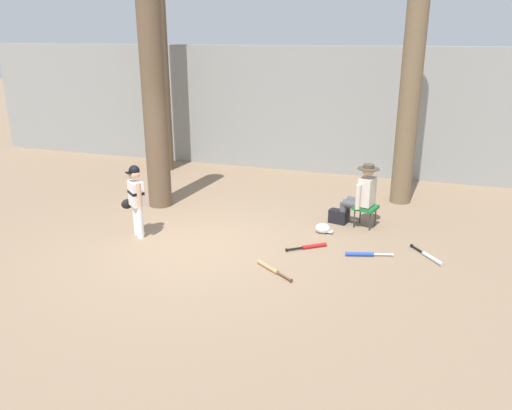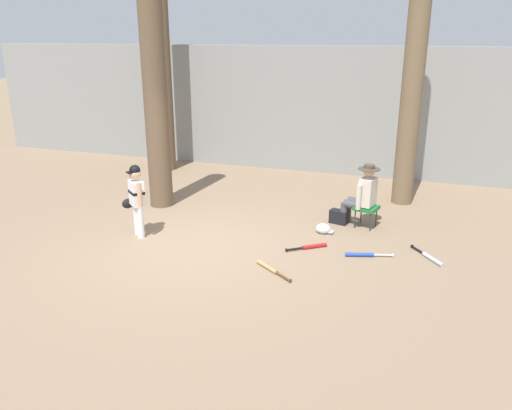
{
  "view_description": "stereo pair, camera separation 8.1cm",
  "coord_description": "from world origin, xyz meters",
  "px_view_note": "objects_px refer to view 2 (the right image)",
  "views": [
    {
      "loc": [
        3.45,
        -7.16,
        3.43
      ],
      "look_at": [
        0.94,
        0.34,
        0.75
      ],
      "focal_mm": 35.47,
      "sensor_mm": 36.0,
      "label": 1
    },
    {
      "loc": [
        3.52,
        -7.14,
        3.43
      ],
      "look_at": [
        0.94,
        0.34,
        0.75
      ],
      "focal_mm": 35.47,
      "sensor_mm": 36.0,
      "label": 2
    }
  ],
  "objects_px": {
    "tree_near_player": "(156,105)",
    "young_ballplayer": "(136,196)",
    "handbag_beside_stool": "(339,217)",
    "tree_far_left": "(161,74)",
    "batting_helmet_white": "(323,229)",
    "seated_spectator": "(362,194)",
    "bat_aluminum_silver": "(430,258)",
    "bat_wood_tan": "(270,268)",
    "folding_stool": "(366,209)",
    "bat_blue_youth": "(363,255)",
    "bat_red_barrel": "(311,247)",
    "tree_behind_spectator": "(413,79)"
  },
  "relations": [
    {
      "from": "folding_stool",
      "to": "bat_blue_youth",
      "type": "xyz_separation_m",
      "value": [
        0.15,
        -1.36,
        -0.33
      ]
    },
    {
      "from": "tree_far_left",
      "to": "bat_red_barrel",
      "type": "xyz_separation_m",
      "value": [
        4.88,
        -3.95,
        -2.45
      ]
    },
    {
      "from": "tree_near_player",
      "to": "young_ballplayer",
      "type": "height_order",
      "value": "tree_near_player"
    },
    {
      "from": "folding_stool",
      "to": "seated_spectator",
      "type": "distance_m",
      "value": 0.29
    },
    {
      "from": "tree_near_player",
      "to": "handbag_beside_stool",
      "type": "height_order",
      "value": "tree_near_player"
    },
    {
      "from": "bat_red_barrel",
      "to": "batting_helmet_white",
      "type": "distance_m",
      "value": 0.77
    },
    {
      "from": "tree_far_left",
      "to": "folding_stool",
      "type": "bearing_deg",
      "value": -25.22
    },
    {
      "from": "young_ballplayer",
      "to": "bat_aluminum_silver",
      "type": "relative_size",
      "value": 1.97
    },
    {
      "from": "bat_aluminum_silver",
      "to": "tree_near_player",
      "type": "bearing_deg",
      "value": 169.11
    },
    {
      "from": "handbag_beside_stool",
      "to": "bat_red_barrel",
      "type": "distance_m",
      "value": 1.37
    },
    {
      "from": "handbag_beside_stool",
      "to": "tree_far_left",
      "type": "bearing_deg",
      "value": 152.96
    },
    {
      "from": "tree_near_player",
      "to": "seated_spectator",
      "type": "relative_size",
      "value": 3.99
    },
    {
      "from": "seated_spectator",
      "to": "batting_helmet_white",
      "type": "height_order",
      "value": "seated_spectator"
    },
    {
      "from": "tree_near_player",
      "to": "tree_behind_spectator",
      "type": "distance_m",
      "value": 5.15
    },
    {
      "from": "handbag_beside_stool",
      "to": "batting_helmet_white",
      "type": "relative_size",
      "value": 1.05
    },
    {
      "from": "seated_spectator",
      "to": "bat_red_barrel",
      "type": "height_order",
      "value": "seated_spectator"
    },
    {
      "from": "tree_behind_spectator",
      "to": "bat_wood_tan",
      "type": "relative_size",
      "value": 8.29
    },
    {
      "from": "young_ballplayer",
      "to": "handbag_beside_stool",
      "type": "relative_size",
      "value": 3.84
    },
    {
      "from": "bat_blue_youth",
      "to": "bat_wood_tan",
      "type": "relative_size",
      "value": 1.09
    },
    {
      "from": "batting_helmet_white",
      "to": "folding_stool",
      "type": "bearing_deg",
      "value": 38.4
    },
    {
      "from": "seated_spectator",
      "to": "bat_wood_tan",
      "type": "xyz_separation_m",
      "value": [
        -1.04,
        -2.35,
        -0.61
      ]
    },
    {
      "from": "handbag_beside_stool",
      "to": "bat_blue_youth",
      "type": "relative_size",
      "value": 0.45
    },
    {
      "from": "young_ballplayer",
      "to": "folding_stool",
      "type": "relative_size",
      "value": 2.7
    },
    {
      "from": "bat_red_barrel",
      "to": "bat_aluminum_silver",
      "type": "relative_size",
      "value": 0.94
    },
    {
      "from": "handbag_beside_stool",
      "to": "young_ballplayer",
      "type": "bearing_deg",
      "value": -151.36
    },
    {
      "from": "young_ballplayer",
      "to": "folding_stool",
      "type": "distance_m",
      "value": 4.18
    },
    {
      "from": "young_ballplayer",
      "to": "handbag_beside_stool",
      "type": "xyz_separation_m",
      "value": [
        3.28,
        1.79,
        -0.61
      ]
    },
    {
      "from": "tree_far_left",
      "to": "bat_red_barrel",
      "type": "height_order",
      "value": "tree_far_left"
    },
    {
      "from": "seated_spectator",
      "to": "bat_aluminum_silver",
      "type": "xyz_separation_m",
      "value": [
        1.28,
        -1.14,
        -0.61
      ]
    },
    {
      "from": "tree_near_player",
      "to": "folding_stool",
      "type": "relative_size",
      "value": 9.91
    },
    {
      "from": "seated_spectator",
      "to": "tree_near_player",
      "type": "bearing_deg",
      "value": -178.63
    },
    {
      "from": "tree_near_player",
      "to": "young_ballplayer",
      "type": "relative_size",
      "value": 3.67
    },
    {
      "from": "bat_wood_tan",
      "to": "tree_behind_spectator",
      "type": "bearing_deg",
      "value": 67.7
    },
    {
      "from": "tree_behind_spectator",
      "to": "bat_wood_tan",
      "type": "distance_m",
      "value": 5.1
    },
    {
      "from": "folding_stool",
      "to": "tree_far_left",
      "type": "distance_m",
      "value": 6.55
    },
    {
      "from": "young_ballplayer",
      "to": "bat_red_barrel",
      "type": "distance_m",
      "value": 3.17
    },
    {
      "from": "bat_wood_tan",
      "to": "bat_aluminum_silver",
      "type": "relative_size",
      "value": 1.05
    },
    {
      "from": "tree_near_player",
      "to": "bat_red_barrel",
      "type": "relative_size",
      "value": 7.7
    },
    {
      "from": "folding_stool",
      "to": "seated_spectator",
      "type": "xyz_separation_m",
      "value": [
        -0.1,
        0.02,
        0.28
      ]
    },
    {
      "from": "bat_blue_youth",
      "to": "bat_red_barrel",
      "type": "bearing_deg",
      "value": 176.94
    },
    {
      "from": "tree_behind_spectator",
      "to": "tree_far_left",
      "type": "xyz_separation_m",
      "value": [
        -6.15,
        0.89,
        -0.1
      ]
    },
    {
      "from": "seated_spectator",
      "to": "batting_helmet_white",
      "type": "distance_m",
      "value": 0.99
    },
    {
      "from": "folding_stool",
      "to": "bat_wood_tan",
      "type": "distance_m",
      "value": 2.61
    },
    {
      "from": "young_ballplayer",
      "to": "batting_helmet_white",
      "type": "bearing_deg",
      "value": 21.34
    },
    {
      "from": "tree_near_player",
      "to": "seated_spectator",
      "type": "xyz_separation_m",
      "value": [
        4.15,
        0.1,
        -1.46
      ]
    },
    {
      "from": "bat_red_barrel",
      "to": "handbag_beside_stool",
      "type": "bearing_deg",
      "value": 80.6
    },
    {
      "from": "handbag_beside_stool",
      "to": "folding_stool",
      "type": "bearing_deg",
      "value": -4.19
    },
    {
      "from": "seated_spectator",
      "to": "tree_far_left",
      "type": "bearing_deg",
      "value": 154.6
    },
    {
      "from": "tree_near_player",
      "to": "seated_spectator",
      "type": "bearing_deg",
      "value": 1.37
    },
    {
      "from": "folding_stool",
      "to": "batting_helmet_white",
      "type": "height_order",
      "value": "folding_stool"
    }
  ]
}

